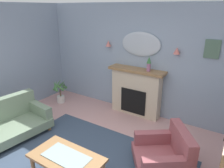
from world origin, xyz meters
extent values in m
cube|color=#8C9EB2|center=(0.00, 2.60, 1.31)|extent=(6.63, 0.10, 2.62)
cube|color=beige|center=(-0.17, 2.39, 0.55)|extent=(1.20, 0.28, 1.10)
cube|color=black|center=(-0.17, 2.29, 0.38)|extent=(0.64, 0.12, 0.60)
cube|color=olive|center=(-0.17, 2.37, 1.13)|extent=(1.36, 0.36, 0.06)
cylinder|color=#9E6084|center=(0.13, 2.35, 1.25)|extent=(0.09, 0.09, 0.18)
cone|color=#38753D|center=(0.13, 2.35, 1.42)|extent=(0.10, 0.10, 0.16)
ellipsoid|color=#B2BCC6|center=(-0.17, 2.52, 1.71)|extent=(0.96, 0.06, 0.56)
cone|color=#D17066|center=(-1.02, 2.47, 1.66)|extent=(0.14, 0.14, 0.14)
cone|color=#D17066|center=(0.68, 2.47, 1.66)|extent=(0.14, 0.14, 0.14)
cube|color=#4C6B56|center=(1.33, 2.53, 1.75)|extent=(0.28, 0.03, 0.36)
cube|color=olive|center=(-0.06, -0.11, 0.42)|extent=(1.10, 0.60, 0.04)
cube|color=#8C9E99|center=(-0.06, -0.11, 0.44)|extent=(0.72, 0.36, 0.01)
cylinder|color=olive|center=(-0.55, -0.35, 0.20)|extent=(0.06, 0.06, 0.40)
cylinder|color=olive|center=(-0.55, 0.13, 0.20)|extent=(0.06, 0.06, 0.40)
cube|color=gray|center=(-1.81, -0.04, 0.19)|extent=(1.04, 1.79, 0.18)
cube|color=gray|center=(-1.72, 0.74, 0.40)|extent=(0.77, 0.25, 0.24)
cylinder|color=olive|center=(-1.38, 0.69, 0.05)|extent=(0.07, 0.07, 0.10)
cylinder|color=olive|center=(-2.06, 0.77, 0.05)|extent=(0.07, 0.07, 0.10)
cube|color=#934C51|center=(1.02, 0.87, 0.18)|extent=(1.12, 1.12, 0.16)
cube|color=#934C51|center=(1.30, 1.07, 0.48)|extent=(0.60, 0.74, 0.45)
cube|color=#934C51|center=(0.82, 1.15, 0.37)|extent=(0.67, 0.53, 0.22)
cube|color=#934C51|center=(1.22, 0.59, 0.37)|extent=(0.67, 0.53, 0.22)
cylinder|color=olive|center=(0.55, 0.95, 0.05)|extent=(0.06, 0.06, 0.10)
cylinder|color=olive|center=(1.10, 1.34, 0.05)|extent=(0.06, 0.06, 0.10)
cylinder|color=silver|center=(-2.21, 1.85, 0.09)|extent=(0.21, 0.21, 0.18)
cylinder|color=brown|center=(-2.21, 1.85, 0.28)|extent=(0.04, 0.04, 0.20)
cone|color=#4C8447|center=(-2.10, 1.87, 0.50)|extent=(0.13, 0.29, 0.24)
cone|color=#4C8447|center=(-2.14, 1.94, 0.50)|extent=(0.26, 0.24, 0.26)
cone|color=#4C8447|center=(-2.25, 1.96, 0.50)|extent=(0.28, 0.16, 0.26)
cone|color=#4C8447|center=(-2.32, 1.89, 0.50)|extent=(0.16, 0.26, 0.28)
cone|color=#4C8447|center=(-2.32, 1.80, 0.50)|extent=(0.18, 0.28, 0.26)
cone|color=#4C8447|center=(-2.26, 1.74, 0.50)|extent=(0.25, 0.16, 0.28)
cone|color=#4C8447|center=(-2.14, 1.76, 0.50)|extent=(0.26, 0.24, 0.26)
camera|label=1|loc=(1.85, -1.85, 2.51)|focal=33.37mm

